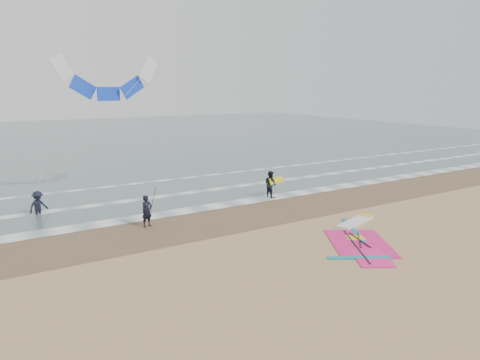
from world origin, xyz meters
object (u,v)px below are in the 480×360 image
windsurf_rig (359,237)px  surf_kite (108,82)px  person_wading (38,200)px  person_walking (270,184)px  person_standing (147,211)px

windsurf_rig → surf_kite: size_ratio=0.74×
windsurf_rig → person_wading: person_wading is taller
windsurf_rig → person_wading: size_ratio=3.56×
windsurf_rig → person_wading: (-12.21, 11.55, 0.80)m
windsurf_rig → person_walking: 8.29m
person_walking → windsurf_rig: bearing=166.5°
windsurf_rig → person_wading: bearing=136.6°
person_wading → person_walking: bearing=-43.8°
surf_kite → person_standing: bearing=-92.5°
person_walking → surf_kite: (-8.24, 5.62, 6.27)m
person_standing → person_walking: person_walking is taller
windsurf_rig → surf_kite: (-7.51, 13.83, 7.08)m
person_standing → surf_kite: surf_kite is taller
person_walking → surf_kite: 11.78m
windsurf_rig → surf_kite: bearing=118.5°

